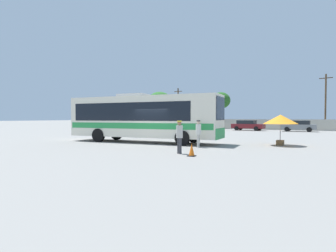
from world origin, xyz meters
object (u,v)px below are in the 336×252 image
(utility_pole_far, at_px, (326,101))
(roadside_tree_midright, at_px, (221,101))
(parked_car_rightmost_grey, at_px, (299,126))
(traffic_cone_on_apron, at_px, (192,150))
(roadside_tree_left, at_px, (160,103))
(attendant_by_bus_door, at_px, (198,132))
(passenger_waiting_on_apron, at_px, (179,135))
(vendor_umbrella_near_gate_orange, at_px, (280,120))
(roadside_tree_midleft, at_px, (207,103))
(coach_bus_cream_green, at_px, (142,116))
(parked_car_leftmost_dark_blue, at_px, (169,124))
(parked_car_second_white, at_px, (206,125))
(utility_pole_near, at_px, (178,107))
(parked_car_third_maroon, at_px, (248,125))

(utility_pole_far, relative_size, roadside_tree_midright, 1.29)
(parked_car_rightmost_grey, bearing_deg, traffic_cone_on_apron, -96.09)
(roadside_tree_left, xyz_separation_m, roadside_tree_midright, (15.07, -3.85, -0.20))
(attendant_by_bus_door, distance_m, passenger_waiting_on_apron, 3.35)
(vendor_umbrella_near_gate_orange, xyz_separation_m, roadside_tree_midleft, (-17.48, 32.36, 3.04))
(coach_bus_cream_green, height_order, passenger_waiting_on_apron, coach_bus_cream_green)
(utility_pole_far, height_order, roadside_tree_midright, utility_pole_far)
(roadside_tree_midleft, bearing_deg, coach_bus_cream_green, -77.32)
(utility_pole_far, bearing_deg, vendor_umbrella_near_gate_orange, -96.52)
(parked_car_leftmost_dark_blue, bearing_deg, parked_car_second_white, 9.85)
(utility_pole_near, xyz_separation_m, roadside_tree_midleft, (3.95, 5.01, 0.86))
(parked_car_rightmost_grey, bearing_deg, passenger_waiting_on_apron, -98.07)
(utility_pole_near, bearing_deg, passenger_waiting_on_apron, -63.31)
(utility_pole_near, bearing_deg, parked_car_leftmost_dark_blue, -76.61)
(parked_car_leftmost_dark_blue, xyz_separation_m, traffic_cone_on_apron, (16.75, -28.62, -0.48))
(parked_car_rightmost_grey, distance_m, traffic_cone_on_apron, 29.15)
(parked_car_leftmost_dark_blue, xyz_separation_m, utility_pole_far, (23.02, 6.35, 3.58))
(utility_pole_near, distance_m, roadside_tree_midright, 8.15)
(attendant_by_bus_door, height_order, roadside_tree_midright, roadside_tree_midright)
(attendant_by_bus_door, bearing_deg, utility_pole_far, 76.39)
(parked_car_leftmost_dark_blue, distance_m, utility_pole_far, 24.15)
(roadside_tree_left, bearing_deg, parked_car_third_maroon, -27.66)
(attendant_by_bus_door, height_order, parked_car_rightmost_grey, attendant_by_bus_door)
(parked_car_rightmost_grey, bearing_deg, roadside_tree_midright, 151.16)
(parked_car_second_white, distance_m, traffic_cone_on_apron, 31.54)
(parked_car_leftmost_dark_blue, xyz_separation_m, parked_car_third_maroon, (13.00, 0.24, 0.00))
(utility_pole_near, relative_size, utility_pole_far, 0.90)
(parked_car_rightmost_grey, relative_size, roadside_tree_midright, 0.68)
(utility_pole_far, bearing_deg, coach_bus_cream_green, -113.26)
(parked_car_second_white, distance_m, parked_car_rightmost_grey, 13.74)
(roadside_tree_midleft, bearing_deg, parked_car_leftmost_dark_blue, -101.98)
(parked_car_third_maroon, bearing_deg, parked_car_leftmost_dark_blue, -178.94)
(parked_car_rightmost_grey, xyz_separation_m, utility_pole_near, (-21.36, 6.06, 3.13))
(passenger_waiting_on_apron, distance_m, parked_car_second_white, 30.70)
(coach_bus_cream_green, relative_size, roadside_tree_left, 1.60)
(coach_bus_cream_green, bearing_deg, passenger_waiting_on_apron, -40.23)
(vendor_umbrella_near_gate_orange, relative_size, roadside_tree_left, 0.30)
(parked_car_third_maroon, bearing_deg, utility_pole_far, 31.36)
(utility_pole_far, bearing_deg, parked_car_rightmost_grey, -117.96)
(utility_pole_far, xyz_separation_m, traffic_cone_on_apron, (-6.28, -34.98, -4.05))
(passenger_waiting_on_apron, height_order, parked_car_rightmost_grey, passenger_waiting_on_apron)
(parked_car_leftmost_dark_blue, bearing_deg, parked_car_rightmost_grey, 1.02)
(parked_car_rightmost_grey, distance_m, utility_pole_near, 22.42)
(parked_car_rightmost_grey, distance_m, roadside_tree_midleft, 21.01)
(vendor_umbrella_near_gate_orange, xyz_separation_m, roadside_tree_midright, (-13.45, 28.67, 3.23))
(attendant_by_bus_door, height_order, traffic_cone_on_apron, attendant_by_bus_door)
(parked_car_third_maroon, bearing_deg, roadside_tree_left, 152.34)
(coach_bus_cream_green, height_order, parked_car_rightmost_grey, coach_bus_cream_green)
(parked_car_rightmost_grey, xyz_separation_m, roadside_tree_midleft, (-17.42, 11.06, 3.99))
(vendor_umbrella_near_gate_orange, distance_m, parked_car_second_white, 25.99)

